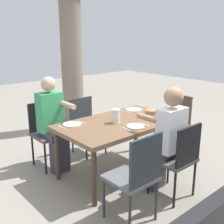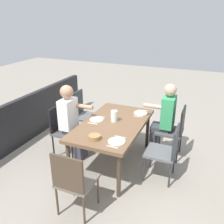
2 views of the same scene
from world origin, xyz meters
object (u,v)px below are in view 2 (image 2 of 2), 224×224
Objects in this scene: chair_west_north at (174,129)px; diner_woman_green at (72,120)px; water_pitcher at (114,117)px; bread_basket at (95,137)px; plate_0 at (141,113)px; dining_table at (113,127)px; plate_1 at (96,120)px; diner_man_white at (164,118)px; chair_mid_south at (64,128)px; chair_mid_north at (166,150)px; chair_head_east at (73,180)px; chair_west_south at (83,112)px; plate_2 at (117,141)px.

diner_woman_green is at bearing -66.94° from chair_west_north.
water_pitcher is 1.08× the size of bread_basket.
diner_woman_green is 1.20m from plate_0.
plate_0 is (0.05, -0.60, 0.21)m from chair_west_north.
diner_woman_green is (0.69, -1.61, 0.17)m from chair_west_north.
dining_table is 6.96× the size of plate_1.
dining_table is 0.92m from diner_man_white.
chair_mid_south reaches higher than bread_basket.
water_pitcher is at bearing -99.89° from chair_mid_north.
plate_0 is at bearing 122.20° from diner_woman_green.
diner_man_white is (-1.84, 0.70, 0.18)m from chair_head_east.
diner_woman_green reaches higher than chair_west_south.
plate_2 is (1.15, -0.61, 0.21)m from chair_west_north.
chair_mid_north is 0.67× the size of diner_man_white.
plate_2 is at bearing -0.63° from plate_0.
chair_mid_south is 5.37× the size of bread_basket.
chair_head_east is at bearing -20.93° from diner_man_white.
dining_table is 0.91m from chair_mid_south.
plate_0 is 0.57m from water_pitcher.
plate_1 is (0.60, -1.00, 0.05)m from diner_man_white.
chair_mid_north is 3.75× the size of plate_1.
diner_woman_green reaches higher than chair_mid_south.
chair_mid_south is 0.95m from water_pitcher.
dining_table is 9.61× the size of bread_basket.
chair_west_north is at bearing 179.97° from chair_mid_north.
bread_basket is at bearing -61.47° from chair_mid_north.
chair_mid_north is at bearing -0.03° from chair_west_north.
chair_mid_north is (0.09, 0.89, -0.17)m from dining_table.
chair_mid_north is 0.67× the size of diner_woman_green.
plate_1 is (0.56, -0.59, 0.00)m from plate_0.
chair_west_north reaches higher than chair_mid_south.
chair_west_north is at bearing 123.87° from dining_table.
dining_table is 1.68× the size of chair_west_south.
plate_1 and plate_2 have the same top height.
dining_table is at bearing 5.69° from water_pitcher.
chair_west_north is at bearing 116.97° from plate_1.
plate_2 is (1.15, -0.42, 0.05)m from diner_man_white.
plate_0 is at bearing -136.96° from chair_mid_north.
chair_head_east is at bearing 13.33° from plate_1.
plate_1 is at bearing -75.67° from water_pitcher.
chair_west_south is 3.95× the size of plate_2.
chair_west_south reaches higher than chair_mid_south.
chair_west_north is at bearing 152.08° from plate_2.
diner_man_white is 7.19× the size of water_pitcher.
chair_west_south is 1.06× the size of chair_head_east.
chair_mid_south is 3.89× the size of plate_1.
plate_1 is at bearing -133.49° from plate_2.
chair_west_north is at bearing 90.87° from diner_man_white.
plate_1 is at bearing -94.05° from chair_mid_north.
dining_table is at bearing -56.13° from chair_west_north.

